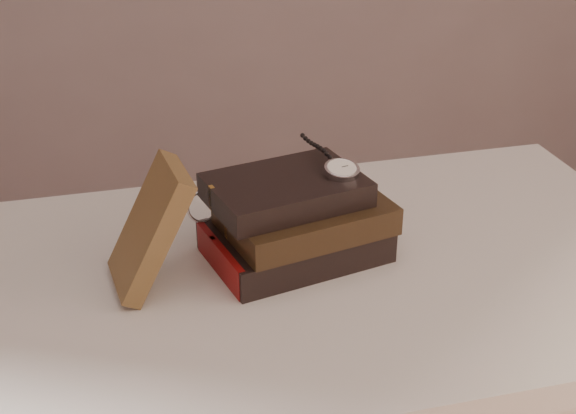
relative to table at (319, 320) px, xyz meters
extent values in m
cube|color=beige|center=(0.00, 0.00, 0.07)|extent=(1.00, 0.60, 0.04)
cube|color=white|center=(0.00, 0.00, 0.01)|extent=(0.88, 0.49, 0.08)
cylinder|color=white|center=(0.45, 0.25, -0.30)|extent=(0.05, 0.05, 0.71)
cube|color=black|center=(-0.03, 0.03, 0.11)|extent=(0.25, 0.20, 0.04)
cube|color=beige|center=(-0.02, 0.03, 0.11)|extent=(0.25, 0.19, 0.03)
cube|color=gold|center=(-0.14, 0.03, 0.11)|extent=(0.01, 0.01, 0.04)
cube|color=maroon|center=(-0.13, 0.01, 0.11)|extent=(0.04, 0.14, 0.04)
cube|color=black|center=(-0.01, 0.03, 0.15)|extent=(0.24, 0.19, 0.04)
cube|color=beige|center=(-0.01, 0.03, 0.15)|extent=(0.23, 0.18, 0.03)
cube|color=gold|center=(-0.12, 0.03, 0.15)|extent=(0.01, 0.01, 0.04)
cube|color=black|center=(-0.04, 0.04, 0.19)|extent=(0.22, 0.18, 0.03)
cube|color=beige|center=(-0.04, 0.04, 0.19)|extent=(0.22, 0.16, 0.03)
cube|color=gold|center=(-0.14, 0.04, 0.19)|extent=(0.01, 0.01, 0.03)
cube|color=#46311B|center=(-0.22, 0.01, 0.17)|extent=(0.11, 0.12, 0.16)
cylinder|color=silver|center=(0.04, 0.03, 0.21)|extent=(0.06, 0.06, 0.02)
cylinder|color=white|center=(0.04, 0.03, 0.22)|extent=(0.05, 0.05, 0.01)
torus|color=silver|center=(0.04, 0.03, 0.22)|extent=(0.05, 0.05, 0.01)
cylinder|color=silver|center=(0.03, 0.06, 0.21)|extent=(0.01, 0.01, 0.01)
cube|color=black|center=(0.04, 0.04, 0.22)|extent=(0.00, 0.01, 0.00)
cube|color=black|center=(0.04, 0.03, 0.22)|extent=(0.01, 0.00, 0.00)
sphere|color=black|center=(0.03, 0.07, 0.22)|extent=(0.01, 0.01, 0.01)
sphere|color=black|center=(0.03, 0.08, 0.22)|extent=(0.01, 0.01, 0.01)
sphere|color=black|center=(0.03, 0.09, 0.22)|extent=(0.01, 0.01, 0.01)
sphere|color=black|center=(0.03, 0.09, 0.22)|extent=(0.01, 0.01, 0.01)
sphere|color=black|center=(0.02, 0.10, 0.22)|extent=(0.01, 0.01, 0.01)
sphere|color=black|center=(0.02, 0.11, 0.22)|extent=(0.01, 0.01, 0.01)
sphere|color=black|center=(0.02, 0.12, 0.22)|extent=(0.01, 0.01, 0.01)
sphere|color=black|center=(0.02, 0.13, 0.22)|extent=(0.01, 0.01, 0.01)
sphere|color=black|center=(0.02, 0.14, 0.22)|extent=(0.01, 0.01, 0.01)
sphere|color=black|center=(0.02, 0.15, 0.22)|extent=(0.01, 0.01, 0.01)
torus|color=silver|center=(-0.14, 0.08, 0.16)|extent=(0.05, 0.02, 0.05)
torus|color=silver|center=(-0.10, 0.09, 0.16)|extent=(0.05, 0.02, 0.05)
cylinder|color=silver|center=(-0.12, 0.09, 0.16)|extent=(0.01, 0.01, 0.00)
cylinder|color=silver|center=(-0.18, 0.13, 0.15)|extent=(0.02, 0.10, 0.02)
cylinder|color=silver|center=(-0.09, 0.15, 0.15)|extent=(0.02, 0.10, 0.02)
camera|label=1|loc=(-0.27, -0.87, 0.65)|focal=49.60mm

